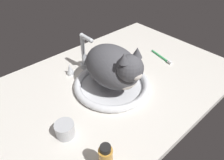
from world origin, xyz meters
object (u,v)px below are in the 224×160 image
toothbrush (162,57)px  metal_jar (65,130)px  sink_basin (112,84)px  cat (115,67)px  faucet (84,56)px  amber_bottle (106,158)px

toothbrush → metal_jar: bearing=-172.9°
metal_jar → toothbrush: bearing=7.1°
sink_basin → cat: 10.84cm
sink_basin → toothbrush: bearing=-0.3°
faucet → metal_jar: size_ratio=2.92×
metal_jar → amber_bottle: (2.48, -19.09, 2.33)cm
sink_basin → cat: size_ratio=0.86×
amber_bottle → metal_jar: bearing=97.4°
cat → toothbrush: 38.71cm
cat → toothbrush: cat is taller
metal_jar → amber_bottle: bearing=-82.6°
toothbrush → amber_bottle: bearing=-156.9°
sink_basin → amber_bottle: bearing=-135.0°
sink_basin → metal_jar: (-30.10, -8.50, 1.37)cm
sink_basin → cat: cat is taller
sink_basin → cat: bearing=-94.5°
sink_basin → faucet: faucet is taller
sink_basin → amber_bottle: 39.21cm
cat → amber_bottle: 38.30cm
toothbrush → faucet: bearing=151.0°
faucet → amber_bottle: faucet is taller
cat → metal_jar: cat is taller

